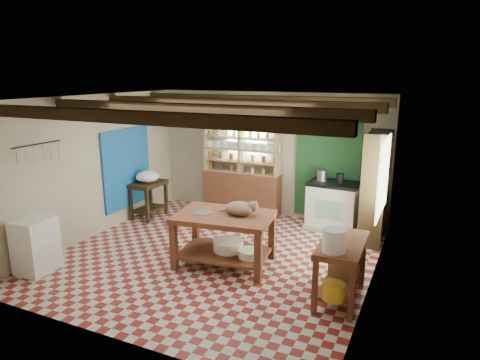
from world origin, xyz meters
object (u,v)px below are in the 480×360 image
at_px(work_table, 224,239).
at_px(right_counter, 341,270).
at_px(prep_table, 149,200).
at_px(white_cabinet, 36,245).
at_px(stove, 333,205).
at_px(cat, 240,208).

relative_size(work_table, right_counter, 1.32).
height_order(prep_table, white_cabinet, white_cabinet).
bearing_deg(stove, cat, -109.90).
relative_size(stove, cat, 2.07).
bearing_deg(white_cabinet, work_table, 26.10).
relative_size(white_cabinet, cat, 1.83).
bearing_deg(white_cabinet, stove, 42.26).
xyz_separation_m(work_table, white_cabinet, (-2.51, -1.41, 0.00)).
height_order(work_table, stove, stove).
bearing_deg(stove, white_cabinet, -131.74).
bearing_deg(work_table, prep_table, 143.41).
bearing_deg(cat, stove, 50.24).
bearing_deg(right_counter, cat, 165.84).
height_order(white_cabinet, cat, cat).
xyz_separation_m(prep_table, white_cabinet, (-0.02, -2.82, 0.04)).
bearing_deg(prep_table, white_cabinet, -89.36).
relative_size(work_table, cat, 3.21).
bearing_deg(right_counter, work_table, 169.77).
distance_m(stove, cat, 2.51).
xyz_separation_m(work_table, right_counter, (1.89, -0.28, -0.02)).
bearing_deg(white_cabinet, prep_table, 86.33).
distance_m(prep_table, cat, 3.09).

